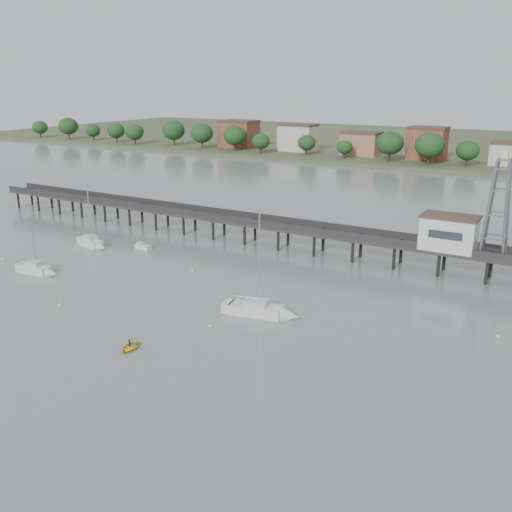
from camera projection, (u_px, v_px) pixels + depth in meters
The scene contains 12 objects.
ground_plane at pixel (6, 414), 51.37m from camera, with size 500.00×500.00×0.00m, color slate.
pier at pixel (301, 230), 99.65m from camera, with size 150.00×5.00×5.50m.
pier_building at pixel (449, 232), 86.68m from camera, with size 8.40×5.40×5.30m.
lattice_tower at pixel (498, 208), 82.22m from camera, with size 3.20×3.20×15.50m.
sailboat_b at pixel (94, 244), 102.50m from camera, with size 7.47×3.65×11.97m.
sailboat_a at pixel (40, 270), 88.22m from camera, with size 7.10×2.65×11.61m.
sailboat_c at pixel (267, 312), 72.53m from camera, with size 9.54×4.37×15.10m.
white_tender at pixel (143, 247), 101.67m from camera, with size 3.16×1.49×1.20m.
yellow_dinghy at pixel (130, 349), 63.79m from camera, with size 2.14×0.62×3.00m, color yellow.
dinghy_occupant at pixel (130, 349), 63.79m from camera, with size 0.37×1.02×0.25m, color black.
mooring_buoys at pixel (221, 309), 74.87m from camera, with size 85.35×21.15×0.39m.
far_shore at pixel (484, 147), 248.14m from camera, with size 500.00×170.00×10.40m.
Camera 1 is at (42.21, -27.19, 28.85)m, focal length 40.00 mm.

